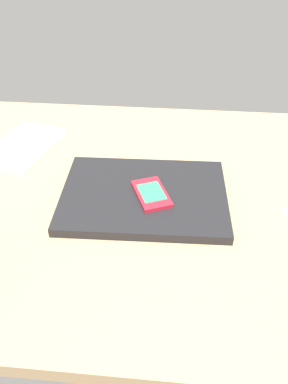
% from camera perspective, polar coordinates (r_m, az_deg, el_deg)
% --- Properties ---
extents(desk_surface, '(1.20, 0.80, 0.03)m').
position_cam_1_polar(desk_surface, '(0.84, -5.72, -0.41)').
color(desk_surface, tan).
rests_on(desk_surface, ground).
extents(laptop_closed, '(0.35, 0.26, 0.02)m').
position_cam_1_polar(laptop_closed, '(0.80, -0.00, -0.57)').
color(laptop_closed, black).
rests_on(laptop_closed, desk_surface).
extents(cell_phone_on_laptop, '(0.09, 0.11, 0.01)m').
position_cam_1_polar(cell_phone_on_laptop, '(0.78, 1.10, -0.26)').
color(cell_phone_on_laptop, red).
rests_on(cell_phone_on_laptop, laptop_closed).
extents(notepad, '(0.19, 0.24, 0.01)m').
position_cam_1_polar(notepad, '(1.01, -17.33, 6.55)').
color(notepad, white).
rests_on(notepad, desk_surface).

